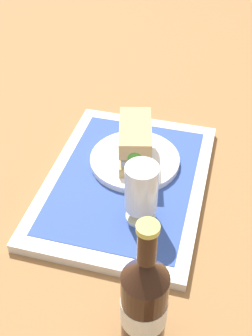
# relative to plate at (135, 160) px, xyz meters

# --- Properties ---
(ground_plane) EXTENTS (3.00, 3.00, 0.00)m
(ground_plane) POSITION_rel_plate_xyz_m (0.05, -0.01, -0.03)
(ground_plane) COLOR olive
(tray) EXTENTS (0.44, 0.32, 0.02)m
(tray) POSITION_rel_plate_xyz_m (0.05, -0.01, -0.02)
(tray) COLOR silver
(tray) RESTS_ON ground_plane
(placemat) EXTENTS (0.38, 0.27, 0.00)m
(placemat) POSITION_rel_plate_xyz_m (0.05, -0.01, -0.01)
(placemat) COLOR #2D4793
(placemat) RESTS_ON tray
(plate) EXTENTS (0.19, 0.19, 0.01)m
(plate) POSITION_rel_plate_xyz_m (0.00, 0.00, 0.00)
(plate) COLOR white
(plate) RESTS_ON placemat
(sandwich) EXTENTS (0.14, 0.09, 0.08)m
(sandwich) POSITION_rel_plate_xyz_m (0.00, 0.00, 0.05)
(sandwich) COLOR tan
(sandwich) RESTS_ON plate
(beer_glass) EXTENTS (0.06, 0.06, 0.12)m
(beer_glass) POSITION_rel_plate_xyz_m (0.15, 0.05, 0.06)
(beer_glass) COLOR silver
(beer_glass) RESTS_ON placemat
(beer_bottle) EXTENTS (0.07, 0.07, 0.27)m
(beer_bottle) POSITION_rel_plate_xyz_m (0.37, 0.10, 0.08)
(beer_bottle) COLOR black
(beer_bottle) RESTS_ON ground_plane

